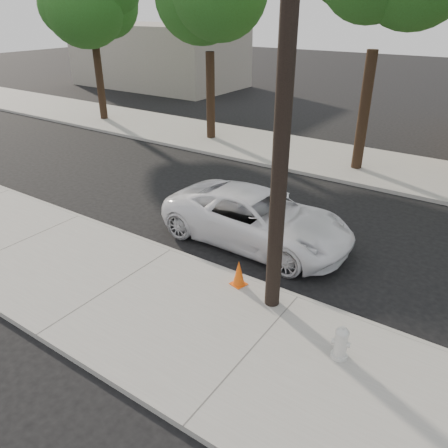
# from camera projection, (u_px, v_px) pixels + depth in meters

# --- Properties ---
(ground) EXTENTS (120.00, 120.00, 0.00)m
(ground) POSITION_uv_depth(u_px,v_px,m) (214.00, 226.00, 14.13)
(ground) COLOR black
(ground) RESTS_ON ground
(near_sidewalk) EXTENTS (90.00, 4.40, 0.15)m
(near_sidewalk) POSITION_uv_depth(u_px,v_px,m) (114.00, 288.00, 10.92)
(near_sidewalk) COLOR gray
(near_sidewalk) RESTS_ON ground
(far_sidewalk) EXTENTS (90.00, 5.00, 0.15)m
(far_sidewalk) POSITION_uv_depth(u_px,v_px,m) (319.00, 157.00, 20.38)
(far_sidewalk) COLOR gray
(far_sidewalk) RESTS_ON ground
(curb_near) EXTENTS (90.00, 0.12, 0.16)m
(curb_near) POSITION_uv_depth(u_px,v_px,m) (171.00, 251.00, 12.54)
(curb_near) COLOR #9E9B93
(curb_near) RESTS_ON ground
(building_far) EXTENTS (14.00, 8.00, 5.00)m
(building_far) POSITION_uv_depth(u_px,v_px,m) (159.00, 56.00, 37.84)
(building_far) COLOR gray
(building_far) RESTS_ON ground
(utility_pole) EXTENTS (1.40, 0.34, 9.00)m
(utility_pole) POSITION_uv_depth(u_px,v_px,m) (284.00, 107.00, 8.22)
(utility_pole) COLOR black
(utility_pole) RESTS_ON near_sidewalk
(tree_a) EXTENTS (4.65, 4.50, 9.00)m
(tree_a) POSITION_uv_depth(u_px,v_px,m) (91.00, 3.00, 23.93)
(tree_a) COLOR black
(tree_a) RESTS_ON far_sidewalk
(tree_b) EXTENTS (4.34, 4.20, 8.45)m
(tree_b) POSITION_uv_depth(u_px,v_px,m) (211.00, 11.00, 20.24)
(tree_b) COLOR black
(tree_b) RESTS_ON far_sidewalk
(police_cruiser) EXTENTS (5.75, 2.72, 1.59)m
(police_cruiser) POSITION_uv_depth(u_px,v_px,m) (257.00, 218.00, 12.86)
(police_cruiser) COLOR white
(police_cruiser) RESTS_ON ground
(fire_hydrant) EXTENTS (0.37, 0.34, 0.70)m
(fire_hydrant) POSITION_uv_depth(u_px,v_px,m) (341.00, 343.00, 8.53)
(fire_hydrant) COLOR silver
(fire_hydrant) RESTS_ON near_sidewalk
(traffic_cone) EXTENTS (0.43, 0.43, 0.68)m
(traffic_cone) POSITION_uv_depth(u_px,v_px,m) (239.00, 273.00, 10.79)
(traffic_cone) COLOR #FA590D
(traffic_cone) RESTS_ON near_sidewalk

